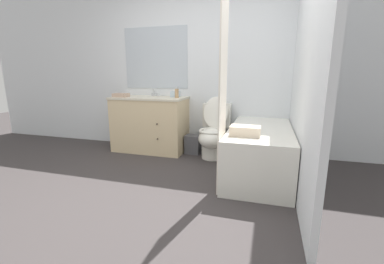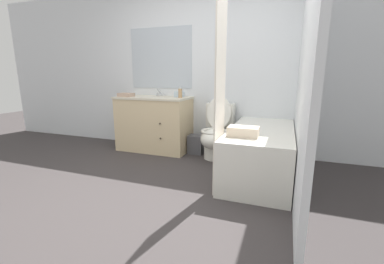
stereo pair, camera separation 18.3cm
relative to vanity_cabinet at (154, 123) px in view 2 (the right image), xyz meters
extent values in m
plane|color=#383333|center=(0.74, -1.53, -0.43)|extent=(14.00, 14.00, 0.00)
cube|color=silver|center=(0.74, 0.31, 0.82)|extent=(8.00, 0.05, 2.50)
cube|color=#B2BCC6|center=(0.00, 0.28, 1.00)|extent=(1.05, 0.01, 0.93)
cube|color=silver|center=(2.07, -0.63, 0.82)|extent=(0.05, 2.81, 2.50)
cube|color=beige|center=(0.00, 0.00, -0.02)|extent=(1.10, 0.56, 0.81)
cube|color=beige|center=(0.00, 0.00, 0.40)|extent=(1.12, 0.58, 0.03)
cylinder|color=silver|center=(0.00, 0.00, 0.36)|extent=(0.35, 0.35, 0.10)
sphere|color=#382D23|center=(0.25, -0.29, 0.06)|extent=(0.02, 0.02, 0.02)
sphere|color=#382D23|center=(0.25, -0.29, -0.16)|extent=(0.02, 0.02, 0.02)
cylinder|color=silver|center=(0.00, 0.21, 0.43)|extent=(0.04, 0.04, 0.04)
cylinder|color=silver|center=(0.00, 0.17, 0.49)|extent=(0.02, 0.11, 0.09)
cylinder|color=silver|center=(-0.06, 0.21, 0.43)|extent=(0.03, 0.03, 0.04)
cylinder|color=silver|center=(0.05, 0.21, 0.43)|extent=(0.03, 0.03, 0.04)
cylinder|color=silver|center=(1.02, -0.10, -0.32)|extent=(0.32, 0.32, 0.22)
ellipsoid|color=silver|center=(1.02, -0.17, -0.12)|extent=(0.38, 0.49, 0.28)
torus|color=silver|center=(1.02, -0.17, -0.02)|extent=(0.37, 0.37, 0.04)
cube|color=silver|center=(1.02, 0.17, 0.16)|extent=(0.40, 0.18, 0.35)
ellipsoid|color=silver|center=(1.02, 0.06, 0.21)|extent=(0.36, 0.14, 0.46)
cube|color=silver|center=(1.68, -0.51, -0.15)|extent=(0.71, 1.57, 0.56)
cube|color=#A5A7A2|center=(1.68, -0.51, 0.12)|extent=(0.59, 1.45, 0.01)
cube|color=silver|center=(1.31, -1.06, 0.53)|extent=(0.01, 0.37, 1.91)
cube|color=#4C4C51|center=(0.68, 0.03, -0.29)|extent=(0.22, 0.19, 0.28)
cube|color=silver|center=(0.38, 0.11, 0.45)|extent=(0.12, 0.13, 0.09)
ellipsoid|color=white|center=(0.38, 0.11, 0.51)|extent=(0.05, 0.04, 0.03)
cylinder|color=tan|center=(0.45, -0.01, 0.48)|extent=(0.06, 0.06, 0.13)
cylinder|color=silver|center=(0.45, -0.01, 0.56)|extent=(0.03, 0.03, 0.03)
cube|color=tan|center=(-0.41, -0.12, 0.44)|extent=(0.21, 0.18, 0.05)
cube|color=beige|center=(1.53, -0.96, 0.18)|extent=(0.30, 0.19, 0.10)
camera|label=1|loc=(1.75, -3.56, 0.74)|focal=24.00mm
camera|label=2|loc=(1.92, -3.51, 0.74)|focal=24.00mm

